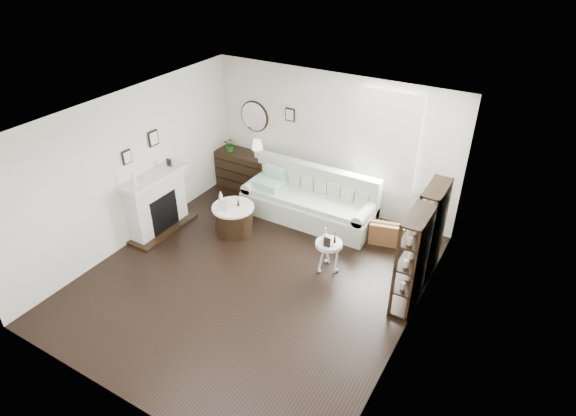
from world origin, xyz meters
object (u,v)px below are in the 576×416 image
Objects in this scene: pedestal_table at (329,245)px; dresser at (245,170)px; drum_table at (234,219)px; sofa at (310,202)px.

dresser is at bearing 149.38° from pedestal_table.
drum_table is 2.03m from pedestal_table.
sofa reaches higher than dresser.
drum_table is at bearing 176.19° from pedestal_table.
sofa is 3.33× the size of drum_table.
sofa reaches higher than drum_table.
dresser is (-1.79, 0.39, 0.07)m from sofa.
sofa is 1.51m from drum_table.
drum_table is (0.80, -1.53, -0.13)m from dresser.
dresser reaches higher than pedestal_table.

